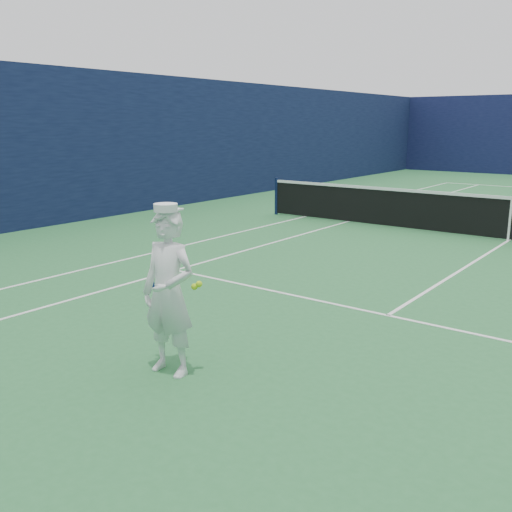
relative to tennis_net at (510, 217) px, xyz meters
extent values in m
plane|color=#296D38|center=(0.00, 0.00, -0.55)|extent=(80.00, 80.00, 0.00)
cube|color=white|center=(-5.49, 0.00, -0.55)|extent=(0.06, 23.83, 0.01)
cube|color=white|center=(-4.12, 0.00, -0.55)|extent=(0.06, 23.77, 0.01)
cube|color=white|center=(0.00, -6.40, -0.55)|extent=(8.23, 0.06, 0.01)
cube|color=white|center=(0.00, 0.00, -0.55)|extent=(0.06, 12.80, 0.01)
cube|color=#10183C|center=(-10.00, 0.00, 1.45)|extent=(0.12, 36.12, 4.00)
cylinder|color=#141E4C|center=(-6.40, 0.00, -0.02)|extent=(0.09, 0.09, 1.07)
cube|color=black|center=(0.00, 0.00, -0.05)|extent=(12.79, 0.02, 0.92)
cube|color=white|center=(0.00, 0.00, 0.42)|extent=(12.79, 0.04, 0.07)
cube|color=white|center=(0.00, 0.00, -0.08)|extent=(0.05, 0.03, 0.94)
imported|color=white|center=(-1.08, -9.50, 0.32)|extent=(0.68, 0.48, 1.75)
cylinder|color=white|center=(-1.08, -9.50, 1.22)|extent=(0.24, 0.24, 0.08)
cube|color=white|center=(-1.09, -9.37, 1.19)|extent=(0.19, 0.12, 0.02)
cylinder|color=navy|center=(-1.36, -9.45, 0.35)|extent=(0.04, 0.09, 0.22)
cube|color=#1F40AC|center=(-1.36, -9.39, 0.17)|extent=(0.02, 0.02, 0.14)
torus|color=#1F40AC|center=(-1.37, -9.33, -0.03)|extent=(0.30, 0.13, 0.29)
cube|color=beige|center=(-1.37, -9.33, -0.03)|extent=(0.22, 0.03, 0.30)
sphere|color=#C7F01B|center=(-0.83, -9.37, 0.41)|extent=(0.07, 0.07, 0.07)
sphere|color=#C7F01B|center=(-0.79, -9.35, 0.44)|extent=(0.07, 0.07, 0.07)
camera|label=1|loc=(3.06, -13.46, 2.05)|focal=40.00mm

